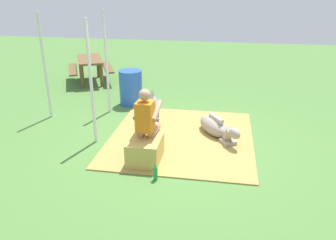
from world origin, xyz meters
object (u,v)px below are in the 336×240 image
(tent_pole_mid, at_px, (45,67))
(tent_pole_left, at_px, (91,84))
(person_seated, at_px, (147,120))
(pony_lying, at_px, (216,127))
(picnic_bench, at_px, (90,64))
(hay_bale, at_px, (145,150))
(pony_standing, at_px, (152,107))
(soda_bottle, at_px, (155,172))
(tent_pole_right, at_px, (107,64))
(water_barrel, at_px, (131,88))

(tent_pole_mid, bearing_deg, tent_pole_left, -125.64)
(person_seated, height_order, pony_lying, person_seated)
(picnic_bench, bearing_deg, pony_lying, -129.77)
(hay_bale, bearing_deg, tent_pole_left, 62.52)
(pony_lying, xyz_separation_m, tent_pole_mid, (0.41, 3.85, 1.00))
(pony_standing, xyz_separation_m, soda_bottle, (-1.88, -0.46, -0.39))
(soda_bottle, height_order, picnic_bench, picnic_bench)
(picnic_bench, bearing_deg, hay_bale, -148.50)
(hay_bale, height_order, pony_standing, pony_standing)
(soda_bottle, distance_m, tent_pole_left, 2.14)
(pony_lying, height_order, tent_pole_right, tent_pole_right)
(hay_bale, xyz_separation_m, picnic_bench, (4.61, 2.82, 0.36))
(tent_pole_left, bearing_deg, pony_standing, -54.36)
(hay_bale, height_order, picnic_bench, picnic_bench)
(hay_bale, distance_m, soda_bottle, 0.65)
(pony_standing, relative_size, picnic_bench, 0.70)
(person_seated, height_order, tent_pole_right, tent_pole_right)
(hay_bale, xyz_separation_m, person_seated, (0.16, -0.01, 0.50))
(soda_bottle, bearing_deg, pony_standing, 13.66)
(pony_standing, distance_m, tent_pole_left, 1.38)
(hay_bale, distance_m, pony_lying, 1.74)
(hay_bale, bearing_deg, water_barrel, 20.07)
(water_barrel, relative_size, tent_pole_mid, 0.37)
(hay_bale, height_order, tent_pole_mid, tent_pole_mid)
(pony_lying, xyz_separation_m, tent_pole_right, (0.96, 2.60, 1.00))
(hay_bale, xyz_separation_m, water_barrel, (2.85, 1.04, 0.22))
(pony_standing, bearing_deg, hay_bale, -173.17)
(person_seated, xyz_separation_m, pony_lying, (1.11, -1.18, -0.53))
(pony_standing, xyz_separation_m, tent_pole_mid, (0.37, 2.50, 0.66))
(tent_pole_mid, bearing_deg, pony_standing, -98.50)
(tent_pole_right, distance_m, tent_pole_mid, 1.36)
(tent_pole_mid, height_order, picnic_bench, tent_pole_mid)
(soda_bottle, height_order, tent_pole_left, tent_pole_left)
(hay_bale, xyz_separation_m, tent_pole_left, (0.60, 1.15, 0.97))
(tent_pole_left, distance_m, tent_pole_right, 1.65)
(picnic_bench, bearing_deg, tent_pole_right, -149.36)
(hay_bale, relative_size, tent_pole_left, 0.30)
(soda_bottle, bearing_deg, tent_pole_mid, 52.70)
(tent_pole_right, bearing_deg, tent_pole_left, -170.69)
(person_seated, relative_size, pony_standing, 0.98)
(pony_standing, bearing_deg, pony_lying, -91.63)
(hay_bale, distance_m, water_barrel, 3.04)
(person_seated, relative_size, tent_pole_right, 0.55)
(pony_lying, distance_m, water_barrel, 2.75)
(person_seated, relative_size, tent_pole_left, 0.55)
(water_barrel, relative_size, tent_pole_right, 0.37)
(hay_bale, distance_m, tent_pole_left, 1.62)
(person_seated, distance_m, soda_bottle, 0.98)
(pony_standing, xyz_separation_m, picnic_bench, (3.30, 2.67, 0.05))
(soda_bottle, distance_m, picnic_bench, 6.07)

